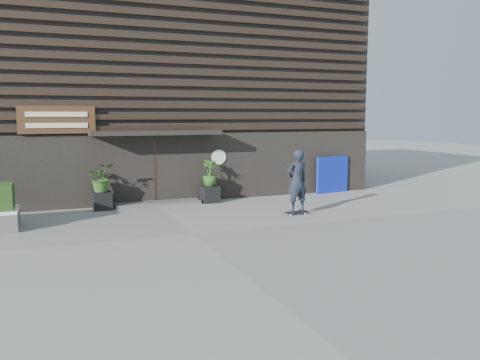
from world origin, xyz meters
name	(u,v)px	position (x,y,z in m)	size (l,w,h in m)	color
ground	(194,234)	(0.00, 0.00, 0.00)	(80.00, 80.00, 0.00)	gray
entrance_step	(157,203)	(0.00, 4.60, 0.06)	(3.00, 0.80, 0.12)	#4C4C4A
planter_pot_left	(102,201)	(-1.90, 4.40, 0.30)	(0.60, 0.60, 0.60)	black
bamboo_left	(102,178)	(-1.90, 4.40, 1.08)	(0.86, 0.75, 0.96)	#2D591E
planter_pot_right	(210,194)	(1.90, 4.40, 0.30)	(0.60, 0.60, 0.60)	black
bamboo_right	(210,173)	(1.90, 4.40, 1.08)	(0.54, 0.54, 0.96)	#2D591E
blue_tarp	(332,175)	(7.25, 4.70, 0.74)	(1.58, 0.12, 1.48)	#0D1EAB
building	(130,96)	(0.00, 9.96, 3.99)	(18.00, 11.00, 8.00)	black
skateboarder	(297,181)	(3.76, 1.24, 1.08)	(0.78, 0.55, 2.08)	black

